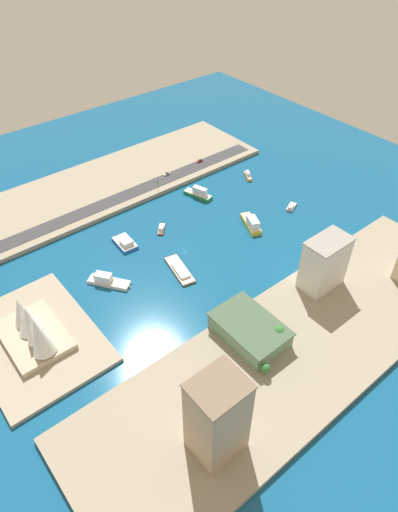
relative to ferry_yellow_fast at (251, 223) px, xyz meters
name	(u,v)px	position (x,y,z in m)	size (l,w,h in m)	color
ground_plane	(184,250)	(8.62, 47.77, -2.84)	(440.00, 440.00, 0.00)	#145684
quay_west	(301,344)	(-83.59, 47.77, -1.42)	(70.00, 240.00, 2.85)	#9E937F
quay_east	(106,184)	(100.82, 47.77, -1.42)	(70.00, 240.00, 2.85)	#9E937F
peninsula_point	(35,339)	(0.27, 145.82, -1.84)	(74.90, 53.81, 2.00)	#A89E89
road_strip	(123,197)	(77.51, 47.77, 0.08)	(11.81, 228.00, 0.15)	#38383D
ferry_yellow_fast	(251,223)	(0.00, 0.00, 0.00)	(23.89, 14.55, 7.45)	yellow
barge_flat_brown	(180,270)	(-4.91, 61.06, -1.74)	(27.43, 13.47, 2.81)	brown
catamaran_blue	(125,243)	(35.05, 72.45, -1.18)	(18.78, 10.96, 4.84)	blue
water_taxi_orange	(248,176)	(44.62, -39.79, -1.21)	(13.18, 8.56, 4.50)	orange
tugboat_red	(161,229)	(32.90, 47.02, -1.43)	(10.68, 10.23, 3.83)	red
ferry_green_doubledeck	(198,193)	(48.14, 4.44, -0.17)	(22.74, 11.68, 7.54)	#2D8C4C
ferry_white_commuter	(107,280)	(12.73, 98.08, -0.72)	(23.20, 19.20, 6.22)	silver
yacht_sleek_gray	(291,207)	(-2.39, -35.20, -1.76)	(8.49, 11.79, 2.98)	#999EA3
hotel_broad_white	(324,263)	(-63.32, 9.96, 15.20)	(15.06, 24.16, 30.34)	silver
terminal_long_green	(250,330)	(-65.12, 64.84, 4.67)	(36.12, 24.29, 9.27)	slate
apartment_midrise_tan	(217,417)	(-95.95, 112.53, 20.22)	(17.32, 20.07, 40.38)	tan
van_white	(167,174)	(81.48, 7.22, 0.87)	(2.18, 5.14, 1.45)	black
pickup_red	(200,161)	(81.19, -23.65, 0.97)	(1.83, 5.06, 1.70)	black
traffic_light_waterfront	(158,184)	(70.24, 23.13, 4.34)	(0.36, 0.36, 6.50)	black
opera_landmark	(32,328)	(-1.11, 145.82, 7.34)	(38.28, 27.13, 23.12)	#BCAD93
park_tree_cluster	(274,342)	(-78.44, 62.40, 6.34)	(14.58, 23.22, 10.25)	brown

